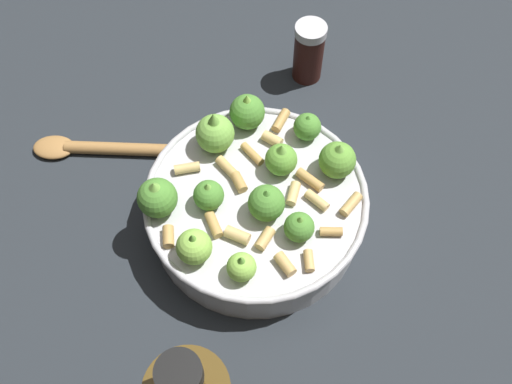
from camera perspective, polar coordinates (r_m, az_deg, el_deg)
ground_plane at (r=0.69m, az=0.00°, el=-2.81°), size 2.40×2.40×0.00m
cooking_pan at (r=0.66m, az=-0.13°, el=-1.04°), size 0.25×0.25×0.11m
pepper_shaker at (r=0.80m, az=5.15°, el=13.41°), size 0.04×0.04×0.09m
wooden_spoon at (r=0.76m, az=-12.89°, el=4.08°), size 0.16×0.23×0.02m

